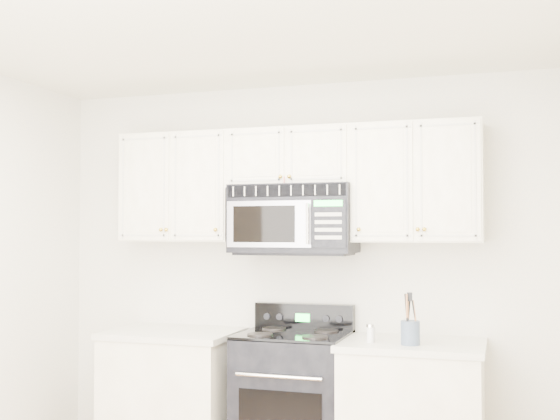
% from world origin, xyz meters
% --- Properties ---
extents(room, '(3.51, 3.51, 2.61)m').
position_xyz_m(room, '(0.00, 0.00, 1.30)').
color(room, brown).
rests_on(room, ground).
extents(base_cabinet_left, '(0.86, 0.65, 0.92)m').
position_xyz_m(base_cabinet_left, '(-0.80, 1.44, 0.43)').
color(base_cabinet_left, white).
rests_on(base_cabinet_left, ground).
extents(range, '(0.68, 0.63, 1.10)m').
position_xyz_m(range, '(0.04, 1.46, 0.48)').
color(range, black).
rests_on(range, ground).
extents(upper_cabinets, '(2.44, 0.37, 0.75)m').
position_xyz_m(upper_cabinets, '(-0.00, 1.58, 1.93)').
color(upper_cabinets, white).
rests_on(upper_cabinets, ground).
extents(microwave, '(0.80, 0.45, 0.44)m').
position_xyz_m(microwave, '(0.02, 1.54, 1.67)').
color(microwave, black).
rests_on(microwave, ground).
extents(utensil_crock, '(0.11, 0.11, 0.30)m').
position_xyz_m(utensil_crock, '(0.80, 1.30, 1.00)').
color(utensil_crock, '#45536C').
rests_on(utensil_crock, base_cabinet_right).
extents(shaker_salt, '(0.05, 0.05, 0.11)m').
position_xyz_m(shaker_salt, '(0.57, 1.31, 0.98)').
color(shaker_salt, silver).
rests_on(shaker_salt, base_cabinet_right).
extents(shaker_pepper, '(0.04, 0.04, 0.09)m').
position_xyz_m(shaker_pepper, '(0.56, 1.39, 0.96)').
color(shaker_pepper, silver).
rests_on(shaker_pepper, base_cabinet_right).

